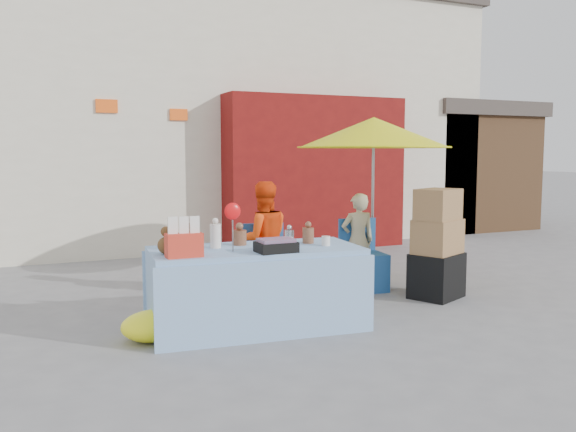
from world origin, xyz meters
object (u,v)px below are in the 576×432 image
market_table (255,287)px  vendor_orange (263,240)px  umbrella (374,133)px  chair_left (268,278)px  box_stack (437,248)px  chair_right (363,269)px  vendor_beige (358,241)px

market_table → vendor_orange: 1.24m
vendor_orange → umbrella: 1.98m
umbrella → market_table: bearing=-149.1°
chair_left → box_stack: (1.80, -0.69, 0.32)m
chair_left → umbrella: (1.55, 0.28, 1.64)m
market_table → chair_right: size_ratio=2.45×
box_stack → vendor_beige: bearing=123.7°
chair_left → vendor_beige: bearing=13.6°
chair_left → umbrella: size_ratio=0.41×
market_table → vendor_beige: bearing=37.3°
market_table → vendor_beige: 2.09m
chair_left → chair_right: (1.25, 0.00, 0.00)m
chair_left → chair_right: 1.25m
vendor_beige → box_stack: bearing=131.2°
market_table → chair_right: market_table is taller
vendor_beige → box_stack: (0.55, -0.82, -0.01)m
chair_left → chair_right: same height
chair_right → vendor_orange: size_ratio=0.64×
chair_right → vendor_orange: vendor_orange is taller
vendor_orange → umbrella: (1.55, 0.15, 1.23)m
vendor_orange → box_stack: bearing=162.9°
market_table → vendor_orange: vendor_orange is taller
chair_right → umbrella: umbrella is taller
market_table → umbrella: umbrella is taller
market_table → vendor_orange: bearing=70.1°
chair_left → box_stack: bearing=-13.5°
vendor_orange → vendor_beige: 1.25m
chair_left → box_stack: size_ratio=0.68×
market_table → umbrella: (2.07, 1.24, 1.50)m
vendor_beige → box_stack: 0.99m
chair_right → box_stack: box_stack is taller
market_table → umbrella: bearing=36.6°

